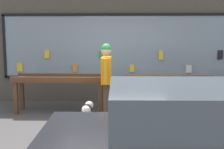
{
  "coord_description": "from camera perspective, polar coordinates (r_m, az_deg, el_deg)",
  "views": [
    {
      "loc": [
        0.45,
        -6.46,
        2.08
      ],
      "look_at": [
        -0.04,
        1.0,
        1.0
      ],
      "focal_mm": 50.0,
      "sensor_mm": 36.0,
      "label": 1
    }
  ],
  "objects": [
    {
      "name": "small_dog",
      "position": [
        7.16,
        -4.54,
        -6.24
      ],
      "size": [
        0.26,
        0.55,
        0.43
      ],
      "rotation": [
        0.0,
        0.0,
        1.44
      ],
      "color": "white",
      "rests_on": "ground_plane"
    },
    {
      "name": "ground_plane",
      "position": [
        6.8,
        -0.18,
        -9.56
      ],
      "size": [
        40.0,
        40.0,
        0.0
      ],
      "primitive_type": "plane",
      "color": "#474444"
    },
    {
      "name": "display_table_left",
      "position": [
        7.98,
        -9.59,
        -1.46
      ],
      "size": [
        2.32,
        0.77,
        0.94
      ],
      "color": "brown",
      "rests_on": "ground_plane"
    },
    {
      "name": "parked_car",
      "position": [
        4.04,
        15.66,
        -11.43
      ],
      "size": [
        3.99,
        2.09,
        1.41
      ],
      "rotation": [
        0.0,
        0.0,
        0.05
      ],
      "color": "black",
      "rests_on": "ground_plane"
    },
    {
      "name": "person_browsing",
      "position": [
        7.16,
        -1.03,
        -0.06
      ],
      "size": [
        0.23,
        0.69,
        1.76
      ],
      "rotation": [
        0.0,
        0.0,
        1.6
      ],
      "color": "#4C382D",
      "rests_on": "ground_plane"
    },
    {
      "name": "display_table_right",
      "position": [
        7.83,
        10.58,
        -1.78
      ],
      "size": [
        2.32,
        0.8,
        0.92
      ],
      "color": "brown",
      "rests_on": "ground_plane"
    },
    {
      "name": "shopfront_facade",
      "position": [
        8.87,
        1.17,
        6.05
      ],
      "size": [
        8.86,
        0.29,
        3.52
      ],
      "color": "#4C473D",
      "rests_on": "ground_plane"
    }
  ]
}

